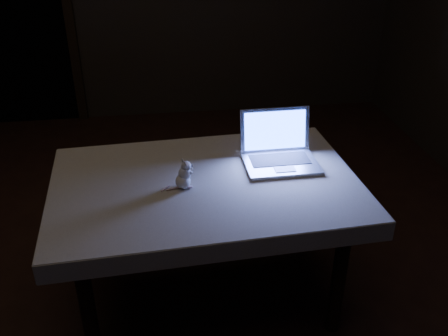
{
  "coord_description": "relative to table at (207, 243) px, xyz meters",
  "views": [
    {
      "loc": [
        0.1,
        -2.0,
        1.88
      ],
      "look_at": [
        0.37,
        -0.05,
        0.78
      ],
      "focal_mm": 40.0,
      "sensor_mm": 36.0,
      "label": 1
    }
  ],
  "objects": [
    {
      "name": "table",
      "position": [
        0.0,
        0.0,
        0.0
      ],
      "size": [
        1.36,
        0.91,
        0.7
      ],
      "primitive_type": null,
      "rotation": [
        0.0,
        0.0,
        0.06
      ],
      "color": "black",
      "rests_on": "floor"
    },
    {
      "name": "floor",
      "position": [
        -0.29,
        0.04,
        -0.35
      ],
      "size": [
        5.0,
        5.0,
        0.0
      ],
      "primitive_type": "plane",
      "color": "black",
      "rests_on": "ground"
    },
    {
      "name": "tablecloth",
      "position": [
        0.05,
        0.02,
        0.31
      ],
      "size": [
        1.49,
        1.08,
        0.09
      ],
      "primitive_type": null,
      "rotation": [
        0.0,
        0.0,
        0.11
      ],
      "color": "beige",
      "rests_on": "table"
    },
    {
      "name": "plush_mouse",
      "position": [
        -0.11,
        -0.04,
        0.43
      ],
      "size": [
        0.13,
        0.13,
        0.14
      ],
      "primitive_type": null,
      "rotation": [
        0.0,
        0.0,
        0.36
      ],
      "color": "white",
      "rests_on": "tablecloth"
    },
    {
      "name": "doorway",
      "position": [
        -1.39,
        2.54,
        0.71
      ],
      "size": [
        1.06,
        0.36,
        2.13
      ],
      "primitive_type": null,
      "color": "black",
      "rests_on": "back_wall"
    },
    {
      "name": "laptop",
      "position": [
        0.38,
        0.09,
        0.48
      ],
      "size": [
        0.36,
        0.31,
        0.24
      ],
      "primitive_type": null,
      "rotation": [
        0.0,
        0.0,
        0.02
      ],
      "color": "#ADADB2",
      "rests_on": "tablecloth"
    }
  ]
}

